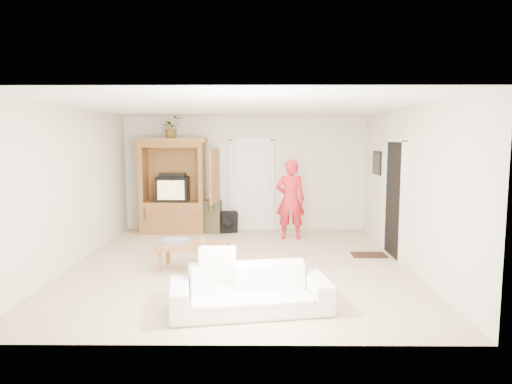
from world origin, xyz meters
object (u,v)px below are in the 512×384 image
(armoire, at_px, (174,192))
(coffee_table, at_px, (193,247))
(man, at_px, (290,200))
(sofa, at_px, (250,289))

(armoire, xyz_separation_m, coffee_table, (0.83, -2.92, -0.55))
(man, xyz_separation_m, coffee_table, (-1.72, -2.22, -0.47))
(man, distance_m, coffee_table, 2.85)
(armoire, bearing_deg, coffee_table, -74.08)
(armoire, relative_size, coffee_table, 1.83)
(armoire, height_order, sofa, armoire)
(man, xyz_separation_m, sofa, (-0.76, -4.06, -0.55))
(man, bearing_deg, sofa, 83.08)
(man, bearing_deg, coffee_table, 55.94)
(armoire, bearing_deg, sofa, -69.33)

